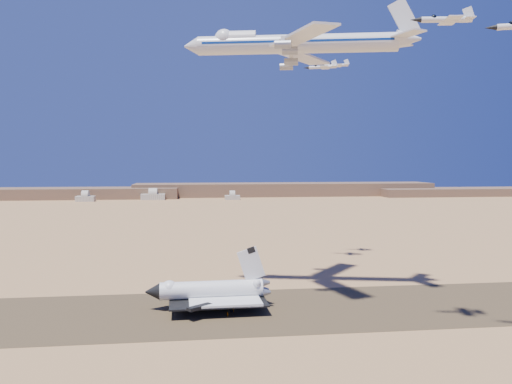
{
  "coord_description": "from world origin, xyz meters",
  "views": [
    {
      "loc": [
        -8.17,
        -157.72,
        48.02
      ],
      "look_at": [
        12.45,
        8.0,
        37.96
      ],
      "focal_mm": 35.0,
      "sensor_mm": 36.0,
      "label": 1
    }
  ],
  "objects": [
    {
      "name": "ground",
      "position": [
        0.0,
        0.0,
        0.0
      ],
      "size": [
        1200.0,
        1200.0,
        0.0
      ],
      "primitive_type": "plane",
      "color": "tan",
      "rests_on": "ground"
    },
    {
      "name": "runway",
      "position": [
        0.0,
        0.0,
        0.03
      ],
      "size": [
        600.0,
        50.0,
        0.06
      ],
      "primitive_type": "cube",
      "color": "#483724",
      "rests_on": "ground"
    },
    {
      "name": "ridgeline",
      "position": [
        65.32,
        527.31,
        7.63
      ],
      "size": [
        960.0,
        90.0,
        18.0
      ],
      "color": "brown",
      "rests_on": "ground"
    },
    {
      "name": "crew_a",
      "position": [
        3.65,
        -1.02,
        0.99
      ],
      "size": [
        0.53,
        0.73,
        1.87
      ],
      "primitive_type": "imported",
      "rotation": [
        0.0,
        0.0,
        1.7
      ],
      "color": "orange",
      "rests_on": "runway"
    },
    {
      "name": "crew_c",
      "position": [
        1.87,
        -6.02,
        0.88
      ],
      "size": [
        0.88,
        1.08,
        1.64
      ],
      "primitive_type": "imported",
      "rotation": [
        0.0,
        0.0,
        2.04
      ],
      "color": "orange",
      "rests_on": "runway"
    },
    {
      "name": "hangars",
      "position": [
        -64.0,
        478.43,
        4.83
      ],
      "size": [
        200.5,
        29.5,
        30.0
      ],
      "color": "beige",
      "rests_on": "ground"
    },
    {
      "name": "chase_jet_a",
      "position": [
        56.62,
        -33.37,
        84.91
      ],
      "size": [
        16.43,
        9.17,
        4.11
      ],
      "rotation": [
        0.0,
        0.0,
        -0.16
      ],
      "color": "silver"
    },
    {
      "name": "chase_jet_d",
      "position": [
        59.79,
        78.39,
        94.55
      ],
      "size": [
        14.13,
        8.13,
        3.58
      ],
      "rotation": [
        0.0,
        0.0,
        -0.24
      ],
      "color": "silver"
    },
    {
      "name": "shuttle",
      "position": [
        -3.09,
        4.22,
        5.42
      ],
      "size": [
        40.89,
        25.62,
        20.16
      ],
      "rotation": [
        0.0,
        0.0,
        0.03
      ],
      "color": "silver",
      "rests_on": "runway"
    },
    {
      "name": "carrier_747",
      "position": [
        25.28,
        16.33,
        89.2
      ],
      "size": [
        82.72,
        62.5,
        20.56
      ],
      "rotation": [
        0.0,
        0.0,
        -0.22
      ],
      "color": "silver"
    },
    {
      "name": "crew_b",
      "position": [
        4.17,
        -1.15,
        0.98
      ],
      "size": [
        0.68,
        0.97,
        1.83
      ],
      "primitive_type": "imported",
      "rotation": [
        0.0,
        0.0,
        1.77
      ],
      "color": "orange",
      "rests_on": "runway"
    },
    {
      "name": "chase_jet_c",
      "position": [
        50.27,
        67.9,
        91.47
      ],
      "size": [
        15.18,
        8.95,
        3.89
      ],
      "rotation": [
        0.0,
        0.0,
        -0.36
      ],
      "color": "silver"
    }
  ]
}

